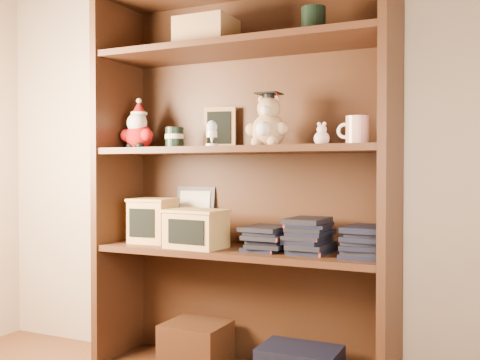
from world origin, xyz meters
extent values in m
cube|color=tan|center=(0.00, 1.50, 1.25)|extent=(3.00, 0.04, 2.50)
cube|color=#3D2111|center=(-0.69, 1.30, 0.80)|extent=(0.03, 0.35, 1.60)
cube|color=#3D2111|center=(0.48, 1.30, 0.80)|extent=(0.03, 0.35, 1.60)
cube|color=#391E0F|center=(-0.10, 1.47, 0.80)|extent=(1.20, 0.02, 1.60)
cube|color=#3D2111|center=(-0.10, 1.30, 1.34)|extent=(1.14, 0.33, 0.02)
cube|color=#391E0F|center=(-0.30, 1.30, 0.14)|extent=(0.25, 0.22, 0.18)
cube|color=#9E7547|center=(-0.25, 1.30, 1.41)|extent=(0.22, 0.18, 0.12)
cylinder|color=black|center=(0.20, 1.30, 1.41)|extent=(0.09, 0.09, 0.11)
cube|color=#3D2111|center=(-0.10, 1.30, 0.54)|extent=(1.14, 0.33, 0.02)
cube|color=#3D2111|center=(-0.10, 1.30, 0.94)|extent=(1.14, 0.33, 0.02)
sphere|color=#A50F0F|center=(-0.59, 1.30, 1.00)|extent=(0.12, 0.12, 0.12)
sphere|color=#A50F0F|center=(-0.64, 1.29, 1.01)|extent=(0.05, 0.05, 0.05)
sphere|color=#A50F0F|center=(-0.53, 1.29, 1.01)|extent=(0.05, 0.05, 0.05)
sphere|color=black|center=(-0.61, 1.28, 0.96)|extent=(0.04, 0.04, 0.04)
sphere|color=black|center=(-0.56, 1.28, 0.96)|extent=(0.04, 0.04, 0.04)
sphere|color=white|center=(-0.59, 1.29, 1.06)|extent=(0.09, 0.09, 0.09)
sphere|color=#D8B293|center=(-0.59, 1.30, 1.08)|extent=(0.06, 0.06, 0.06)
cone|color=#A50F0F|center=(-0.59, 1.30, 1.13)|extent=(0.07, 0.07, 0.06)
sphere|color=white|center=(-0.59, 1.30, 1.16)|extent=(0.02, 0.02, 0.02)
cylinder|color=white|center=(-0.59, 1.30, 1.10)|extent=(0.07, 0.07, 0.01)
cylinder|color=black|center=(-0.41, 1.30, 0.99)|extent=(0.08, 0.08, 0.09)
cylinder|color=beige|center=(-0.41, 1.30, 1.00)|extent=(0.08, 0.08, 0.02)
cube|color=#9E7547|center=(-0.25, 1.42, 1.04)|extent=(0.14, 0.05, 0.18)
cube|color=black|center=(-0.25, 1.41, 1.04)|extent=(0.10, 0.03, 0.14)
cube|color=#9E7547|center=(-0.25, 1.45, 0.96)|extent=(0.07, 0.07, 0.01)
cylinder|color=white|center=(-0.19, 1.23, 0.96)|extent=(0.05, 0.05, 0.01)
cone|color=white|center=(-0.19, 1.23, 0.98)|extent=(0.02, 0.02, 0.03)
cylinder|color=white|center=(-0.19, 1.23, 1.00)|extent=(0.04, 0.04, 0.02)
ellipsoid|color=silver|center=(-0.19, 1.23, 1.03)|extent=(0.04, 0.04, 0.05)
sphere|color=tan|center=(0.02, 1.30, 1.01)|extent=(0.13, 0.13, 0.13)
sphere|color=white|center=(0.02, 1.25, 1.01)|extent=(0.06, 0.06, 0.06)
sphere|color=tan|center=(-0.04, 1.29, 1.02)|extent=(0.05, 0.05, 0.05)
sphere|color=tan|center=(0.08, 1.29, 1.02)|extent=(0.05, 0.05, 0.05)
sphere|color=tan|center=(-0.02, 1.27, 0.97)|extent=(0.05, 0.05, 0.05)
sphere|color=tan|center=(0.05, 1.27, 0.97)|extent=(0.05, 0.05, 0.05)
sphere|color=tan|center=(0.02, 1.30, 1.10)|extent=(0.09, 0.09, 0.09)
sphere|color=white|center=(0.02, 1.27, 1.09)|extent=(0.04, 0.04, 0.04)
sphere|color=tan|center=(-0.02, 1.31, 1.13)|extent=(0.03, 0.03, 0.03)
sphere|color=tan|center=(0.05, 1.31, 1.13)|extent=(0.03, 0.03, 0.03)
cylinder|color=black|center=(0.02, 1.30, 1.14)|extent=(0.04, 0.04, 0.02)
cube|color=black|center=(0.02, 1.30, 1.15)|extent=(0.09, 0.09, 0.01)
cylinder|color=#A50F0F|center=(0.06, 1.29, 1.14)|extent=(0.00, 0.04, 0.03)
sphere|color=beige|center=(0.23, 1.30, 0.98)|extent=(0.06, 0.06, 0.06)
sphere|color=beige|center=(0.23, 1.30, 1.01)|extent=(0.04, 0.04, 0.04)
sphere|color=beige|center=(0.22, 1.30, 1.03)|extent=(0.01, 0.01, 0.01)
sphere|color=beige|center=(0.24, 1.30, 1.03)|extent=(0.01, 0.01, 0.01)
cylinder|color=silver|center=(0.36, 1.30, 1.00)|extent=(0.08, 0.08, 0.10)
torus|color=white|center=(0.31, 1.30, 1.00)|extent=(0.06, 0.01, 0.06)
cube|color=black|center=(-0.39, 1.45, 0.67)|extent=(0.19, 0.05, 0.24)
cube|color=beige|center=(-0.39, 1.44, 0.67)|extent=(0.15, 0.03, 0.20)
cube|color=tan|center=(-0.51, 1.30, 0.64)|extent=(0.18, 0.18, 0.18)
cube|color=black|center=(-0.51, 1.22, 0.64)|extent=(0.12, 0.01, 0.12)
cube|color=tan|center=(-0.51, 1.30, 0.73)|extent=(0.19, 0.19, 0.01)
cube|color=tan|center=(-0.27, 1.24, 0.62)|extent=(0.23, 0.17, 0.14)
cube|color=black|center=(-0.27, 1.16, 0.62)|extent=(0.17, 0.02, 0.09)
cube|color=tan|center=(-0.27, 1.24, 0.70)|extent=(0.25, 0.18, 0.01)
cube|color=black|center=(0.01, 1.30, 0.56)|extent=(0.14, 0.20, 0.02)
cube|color=black|center=(0.01, 1.30, 0.57)|extent=(0.14, 0.20, 0.02)
cube|color=black|center=(0.01, 1.30, 0.59)|extent=(0.14, 0.20, 0.02)
cube|color=black|center=(0.01, 1.30, 0.61)|extent=(0.14, 0.20, 0.02)
cube|color=black|center=(0.01, 1.30, 0.62)|extent=(0.14, 0.20, 0.02)
cube|color=black|center=(0.01, 1.30, 0.64)|extent=(0.14, 0.20, 0.02)
cube|color=black|center=(0.18, 1.30, 0.56)|extent=(0.14, 0.20, 0.02)
cube|color=black|center=(0.18, 1.30, 0.57)|extent=(0.14, 0.20, 0.02)
cube|color=black|center=(0.18, 1.30, 0.59)|extent=(0.14, 0.20, 0.02)
cube|color=black|center=(0.18, 1.30, 0.61)|extent=(0.14, 0.20, 0.02)
cube|color=black|center=(0.18, 1.30, 0.62)|extent=(0.14, 0.20, 0.02)
cube|color=black|center=(0.18, 1.30, 0.64)|extent=(0.14, 0.20, 0.02)
cube|color=black|center=(0.18, 1.30, 0.65)|extent=(0.14, 0.20, 0.02)
cube|color=black|center=(0.18, 1.30, 0.67)|extent=(0.14, 0.20, 0.02)
cube|color=black|center=(0.40, 1.30, 0.56)|extent=(0.14, 0.20, 0.02)
cube|color=black|center=(0.40, 1.30, 0.57)|extent=(0.14, 0.20, 0.02)
cube|color=black|center=(0.40, 1.30, 0.59)|extent=(0.14, 0.20, 0.02)
cube|color=black|center=(0.40, 1.30, 0.61)|extent=(0.14, 0.20, 0.02)
cube|color=black|center=(0.40, 1.30, 0.62)|extent=(0.14, 0.20, 0.02)
cube|color=black|center=(0.40, 1.30, 0.64)|extent=(0.14, 0.20, 0.02)
cube|color=black|center=(0.40, 1.30, 0.65)|extent=(0.14, 0.20, 0.02)
camera|label=1|loc=(0.84, -0.69, 0.87)|focal=42.00mm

